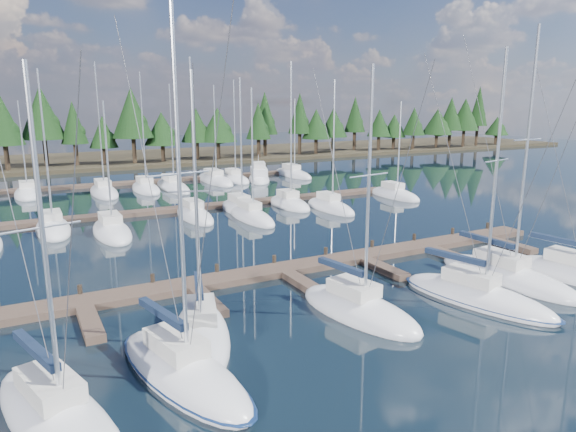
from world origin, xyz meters
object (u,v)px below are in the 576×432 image
front_sailboat_1 (182,370)px  motor_yacht_right (259,177)px  main_dock (286,272)px  front_sailboat_2 (201,335)px  front_sailboat_4 (477,297)px  front_sailboat_0 (57,417)px  front_sailboat_3 (358,309)px  front_sailboat_5 (506,276)px  front_sailboat_6 (574,274)px

front_sailboat_1 → motor_yacht_right: (24.88, 46.50, 0.19)m
main_dock → front_sailboat_2: bearing=-140.9°
main_dock → front_sailboat_4: bearing=-50.4°
front_sailboat_1 → front_sailboat_4: bearing=0.6°
front_sailboat_1 → front_sailboat_0: bearing=-167.3°
main_dock → front_sailboat_3: (0.47, -7.16, 0.08)m
front_sailboat_1 → front_sailboat_4: 16.65m
front_sailboat_1 → front_sailboat_4: front_sailboat_1 is taller
front_sailboat_4 → motor_yacht_right: (8.23, 46.32, 0.19)m
motor_yacht_right → front_sailboat_4: bearing=-100.1°
front_sailboat_0 → front_sailboat_5: bearing=6.2°
front_sailboat_2 → motor_yacht_right: front_sailboat_2 is taller
front_sailboat_5 → front_sailboat_3: bearing=179.6°
front_sailboat_5 → motor_yacht_right: 44.97m
front_sailboat_0 → front_sailboat_1: (4.65, 1.05, 0.01)m
front_sailboat_6 → front_sailboat_0: bearing=-178.0°
front_sailboat_0 → front_sailboat_6: front_sailboat_6 is taller
front_sailboat_3 → front_sailboat_4: 6.98m
front_sailboat_1 → front_sailboat_2: 3.19m
front_sailboat_2 → front_sailboat_6: size_ratio=0.92×
main_dock → front_sailboat_6: bearing=-29.9°
front_sailboat_1 → front_sailboat_5: 20.96m
front_sailboat_1 → front_sailboat_6: front_sailboat_1 is taller
front_sailboat_2 → front_sailboat_3: front_sailboat_3 is taller
front_sailboat_1 → front_sailboat_5: (20.89, 1.71, 0.01)m
front_sailboat_0 → front_sailboat_1: bearing=12.7°
front_sailboat_3 → front_sailboat_5: (11.03, -0.07, 0.01)m
front_sailboat_2 → front_sailboat_5: (19.19, -0.99, 0.01)m
front_sailboat_2 → motor_yacht_right: (23.18, 43.80, 0.19)m
front_sailboat_3 → front_sailboat_6: size_ratio=0.95×
main_dock → front_sailboat_5: size_ratio=2.80×
motor_yacht_right → front_sailboat_1: bearing=-118.2°
front_sailboat_1 → front_sailboat_6: bearing=-0.0°
front_sailboat_2 → motor_yacht_right: size_ratio=1.41×
front_sailboat_6 → front_sailboat_2: bearing=173.3°
front_sailboat_1 → front_sailboat_6: (24.93, -0.01, 0.01)m
main_dock → front_sailboat_6: size_ratio=3.15×
front_sailboat_2 → front_sailboat_3: size_ratio=0.97×
main_dock → front_sailboat_3: size_ratio=3.31×
front_sailboat_2 → front_sailboat_6: (23.23, -2.71, 0.01)m
motor_yacht_right → front_sailboat_2: bearing=-117.9°
front_sailboat_2 → front_sailboat_6: 23.39m
front_sailboat_2 → front_sailboat_4: bearing=-9.6°
main_dock → front_sailboat_1: (-9.39, -8.94, 0.09)m
main_dock → motor_yacht_right: motor_yacht_right is taller
front_sailboat_0 → front_sailboat_6: size_ratio=0.91×
front_sailboat_1 → front_sailboat_2: (1.70, 2.70, 0.00)m
front_sailboat_0 → motor_yacht_right: front_sailboat_0 is taller
front_sailboat_3 → front_sailboat_6: bearing=-6.8°
front_sailboat_4 → front_sailboat_2: bearing=170.4°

